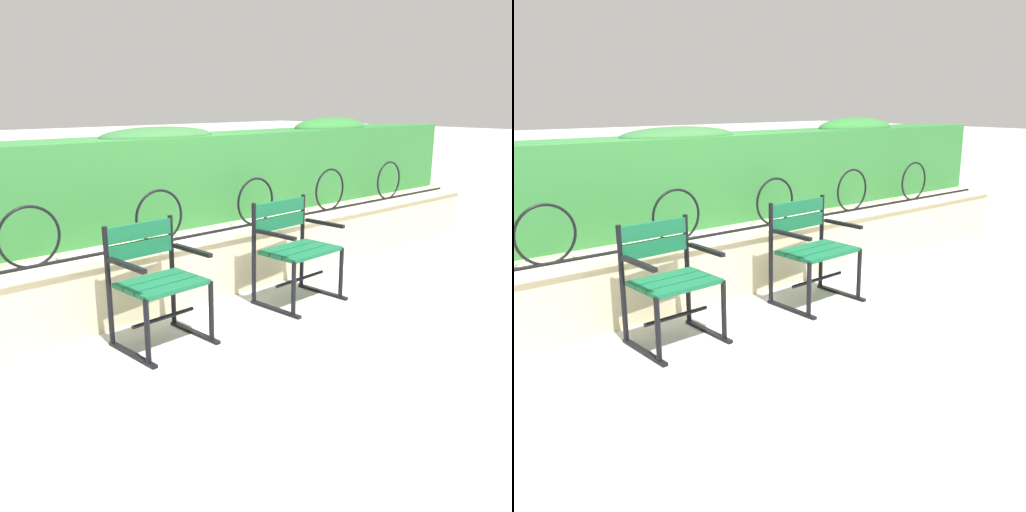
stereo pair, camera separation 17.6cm
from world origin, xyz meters
TOP-DOWN VIEW (x-y plane):
  - ground_plane at (0.00, 0.00)m, footprint 60.00×60.00m
  - stone_wall at (0.00, 0.97)m, footprint 8.11×0.41m
  - iron_arch_fence at (-0.25, 0.90)m, footprint 7.56×0.02m
  - hedge_row at (0.01, 1.45)m, footprint 7.95×0.60m
  - park_chair_left at (-0.66, 0.41)m, footprint 0.58×0.54m
  - park_chair_right at (0.65, 0.38)m, footprint 0.66×0.55m

SIDE VIEW (x-z plane):
  - ground_plane at x=0.00m, z-range 0.00..0.00m
  - stone_wall at x=0.00m, z-range 0.00..0.55m
  - park_chair_left at x=-0.66m, z-range 0.04..0.87m
  - park_chair_right at x=0.65m, z-range 0.04..0.88m
  - iron_arch_fence at x=-0.25m, z-range 0.52..0.94m
  - hedge_row at x=0.01m, z-range 0.53..1.41m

